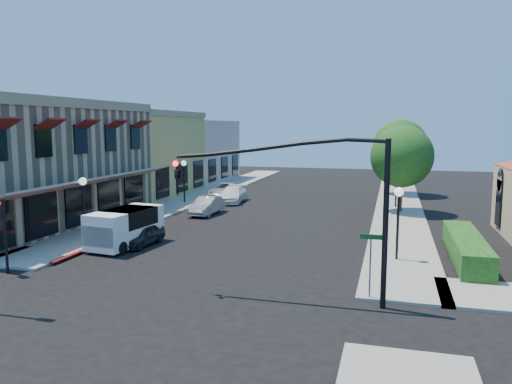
% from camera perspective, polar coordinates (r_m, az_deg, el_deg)
% --- Properties ---
extents(ground, '(120.00, 120.00, 0.00)m').
position_cam_1_polar(ground, '(19.16, -11.10, -12.16)').
color(ground, black).
rests_on(ground, ground).
extents(sidewalk_left, '(3.50, 50.00, 0.12)m').
position_cam_1_polar(sidewalk_left, '(46.74, -6.01, -0.29)').
color(sidewalk_left, '#99968B').
rests_on(sidewalk_left, ground).
extents(sidewalk_right, '(3.50, 50.00, 0.12)m').
position_cam_1_polar(sidewalk_right, '(43.57, 15.97, -1.12)').
color(sidewalk_right, '#99968B').
rests_on(sidewalk_right, ground).
extents(curb_red_strip, '(0.25, 10.00, 0.06)m').
position_cam_1_polar(curb_red_strip, '(29.14, -16.30, -5.47)').
color(curb_red_strip, maroon).
rests_on(curb_red_strip, ground).
extents(corner_brick_building, '(11.77, 18.20, 8.10)m').
position_cam_1_polar(corner_brick_building, '(36.03, -25.68, 2.98)').
color(corner_brick_building, tan).
rests_on(corner_brick_building, ground).
extents(yellow_stucco_building, '(10.00, 12.00, 7.60)m').
position_cam_1_polar(yellow_stucco_building, '(48.37, -13.99, 4.24)').
color(yellow_stucco_building, tan).
rests_on(yellow_stucco_building, ground).
extents(pink_stucco_building, '(10.00, 12.00, 7.00)m').
position_cam_1_polar(pink_stucco_building, '(59.12, -8.28, 4.66)').
color(pink_stucco_building, beige).
rests_on(pink_stucco_building, ground).
extents(hedge, '(1.40, 8.00, 1.10)m').
position_cam_1_polar(hedge, '(26.15, 22.81, -7.25)').
color(hedge, '#134514').
rests_on(hedge, ground).
extents(street_tree_a, '(4.56, 4.56, 6.48)m').
position_cam_1_polar(street_tree_a, '(38.17, 16.33, 3.92)').
color(street_tree_a, '#372216').
rests_on(street_tree_a, ground).
extents(street_tree_b, '(4.94, 4.94, 7.02)m').
position_cam_1_polar(street_tree_b, '(48.14, 16.17, 5.04)').
color(street_tree_b, '#372216').
rests_on(street_tree_b, ground).
extents(signal_mast_arm, '(8.01, 0.39, 6.00)m').
position_cam_1_polar(signal_mast_arm, '(17.90, 7.82, -0.00)').
color(signal_mast_arm, black).
rests_on(signal_mast_arm, ground).
extents(secondary_signal, '(0.28, 0.42, 3.32)m').
position_cam_1_polar(secondary_signal, '(24.18, -26.96, -3.04)').
color(secondary_signal, black).
rests_on(secondary_signal, ground).
extents(street_name_sign, '(0.80, 0.06, 2.50)m').
position_cam_1_polar(street_name_sign, '(18.91, 12.95, -7.10)').
color(street_name_sign, '#595B5E').
rests_on(street_name_sign, ground).
extents(lamppost_left_near, '(0.44, 0.44, 3.57)m').
position_cam_1_polar(lamppost_left_near, '(29.53, -19.14, -0.02)').
color(lamppost_left_near, black).
rests_on(lamppost_left_near, ground).
extents(lamppost_left_far, '(0.44, 0.44, 3.57)m').
position_cam_1_polar(lamppost_left_far, '(41.75, -8.23, 2.43)').
color(lamppost_left_far, black).
rests_on(lamppost_left_far, ground).
extents(lamppost_right_near, '(0.44, 0.44, 3.57)m').
position_cam_1_polar(lamppost_right_near, '(24.39, 15.97, -1.42)').
color(lamppost_right_near, black).
rests_on(lamppost_right_near, ground).
extents(lamppost_right_far, '(0.44, 0.44, 3.57)m').
position_cam_1_polar(lamppost_right_far, '(40.27, 15.78, 2.03)').
color(lamppost_right_far, black).
rests_on(lamppost_right_far, ground).
extents(white_van, '(2.46, 4.72, 2.00)m').
position_cam_1_polar(white_van, '(27.53, -14.77, -3.71)').
color(white_van, white).
rests_on(white_van, ground).
extents(parked_car_a, '(1.60, 3.41, 1.13)m').
position_cam_1_polar(parked_car_a, '(27.71, -12.98, -4.83)').
color(parked_car_a, '#232326').
rests_on(parked_car_a, ground).
extents(parked_car_b, '(1.56, 4.00, 1.30)m').
position_cam_1_polar(parked_car_b, '(36.50, -5.65, -1.57)').
color(parked_car_b, '#A3A6A8').
rests_on(parked_car_b, ground).
extents(parked_car_c, '(2.24, 4.77, 1.34)m').
position_cam_1_polar(parked_car_c, '(42.14, -2.71, -0.28)').
color(parked_car_c, white).
rests_on(parked_car_c, ground).
extents(parked_car_d, '(2.32, 4.91, 1.36)m').
position_cam_1_polar(parked_car_d, '(44.86, -3.45, 0.20)').
color(parked_car_d, '#B2B6B8').
rests_on(parked_car_d, ground).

